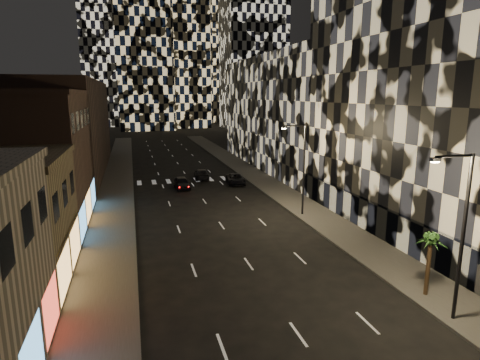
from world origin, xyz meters
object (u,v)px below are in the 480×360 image
streetlight_near (460,227)px  car_dark_oncoming (202,174)px  car_dark_midlane (182,183)px  palm_tree (431,244)px  car_dark_rightlane (236,179)px  streetlight_far (302,163)px

streetlight_near → car_dark_oncoming: 41.13m
car_dark_midlane → palm_tree: size_ratio=1.14×
car_dark_midlane → car_dark_oncoming: bearing=53.8°
car_dark_rightlane → streetlight_near: bearing=-80.6°
streetlight_near → car_dark_oncoming: (-6.55, 40.34, -4.63)m
palm_tree → streetlight_near: bearing=-103.8°
car_dark_midlane → palm_tree: (10.70, -32.48, 2.61)m
car_dark_oncoming → palm_tree: size_ratio=1.28×
palm_tree → car_dark_oncoming: bearing=100.8°
streetlight_near → car_dark_midlane: (-10.06, 35.10, -4.60)m
palm_tree → car_dark_midlane: bearing=108.2°
streetlight_near → palm_tree: (0.65, 2.63, -1.98)m
streetlight_far → car_dark_midlane: streetlight_far is taller
car_dark_midlane → car_dark_oncoming: (3.51, 5.24, -0.03)m
car_dark_oncoming → palm_tree: 38.48m
streetlight_far → palm_tree: size_ratio=2.30×
car_dark_midlane → palm_tree: palm_tree is taller
streetlight_near → car_dark_rightlane: bearing=94.2°
streetlight_near → streetlight_far: size_ratio=1.00×
car_dark_midlane → car_dark_rightlane: bearing=3.4°
streetlight_far → palm_tree: streetlight_far is taller
car_dark_midlane → car_dark_oncoming: 6.30m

